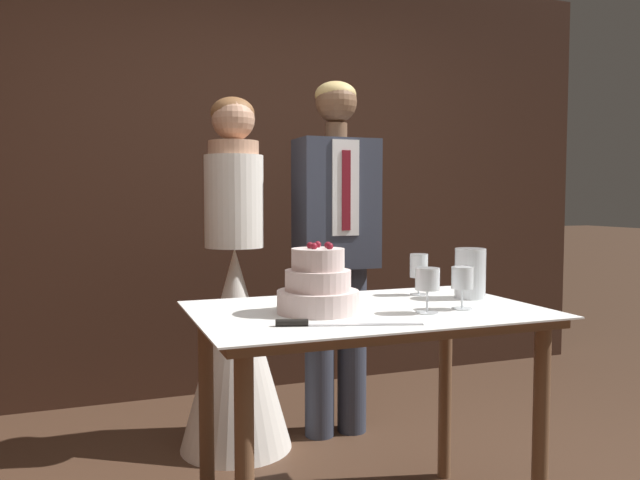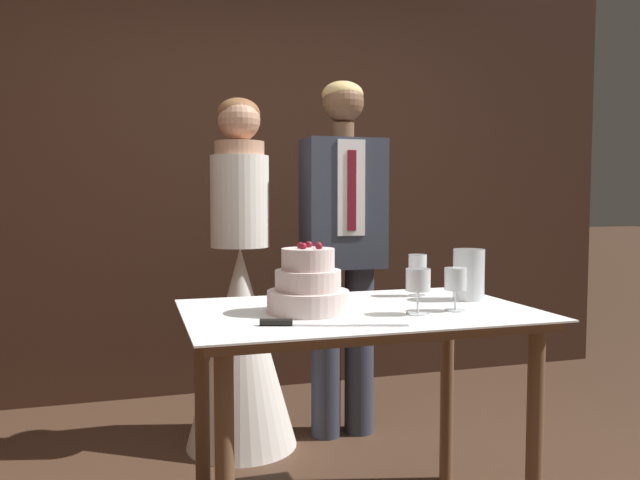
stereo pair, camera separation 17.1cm
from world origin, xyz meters
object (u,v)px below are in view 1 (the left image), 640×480
(wine_glass_far, at_px, (427,281))
(cake_knife, at_px, (321,323))
(cake_table, at_px, (366,339))
(wine_glass_near, at_px, (419,267))
(wine_glass_middle, at_px, (462,280))
(groom, at_px, (336,239))
(hurricane_candle, at_px, (470,274))
(bride, at_px, (235,321))
(tiered_cake, at_px, (318,286))

(wine_glass_far, bearing_deg, cake_knife, -169.77)
(cake_table, distance_m, wine_glass_near, 0.45)
(wine_glass_middle, bearing_deg, groom, 92.62)
(cake_table, bearing_deg, groom, 74.41)
(wine_glass_middle, distance_m, wine_glass_far, 0.15)
(cake_table, xyz_separation_m, wine_glass_far, (0.16, -0.15, 0.22))
(hurricane_candle, distance_m, bride, 1.18)
(tiered_cake, xyz_separation_m, wine_glass_near, (0.51, 0.22, 0.02))
(bride, bearing_deg, wine_glass_middle, -61.77)
(cake_table, distance_m, hurricane_candle, 0.52)
(bride, bearing_deg, groom, -0.05)
(wine_glass_middle, xyz_separation_m, hurricane_candle, (0.17, 0.20, -0.01))
(cake_knife, height_order, hurricane_candle, hurricane_candle)
(cake_knife, bearing_deg, bride, 107.34)
(tiered_cake, xyz_separation_m, cake_knife, (-0.07, -0.21, -0.08))
(cake_table, height_order, tiered_cake, tiered_cake)
(wine_glass_near, relative_size, groom, 0.09)
(wine_glass_middle, bearing_deg, wine_glass_far, -172.00)
(wine_glass_middle, bearing_deg, tiered_cake, 166.68)
(wine_glass_middle, height_order, hurricane_candle, hurricane_candle)
(tiered_cake, height_order, cake_knife, tiered_cake)
(groom, bearing_deg, bride, 179.95)
(wine_glass_near, bearing_deg, cake_knife, -143.30)
(wine_glass_middle, relative_size, bride, 0.09)
(tiered_cake, relative_size, wine_glass_far, 1.82)
(groom, bearing_deg, wine_glass_near, -84.74)
(wine_glass_near, bearing_deg, bride, 129.08)
(bride, bearing_deg, wine_glass_far, -68.89)
(wine_glass_far, bearing_deg, cake_table, 136.74)
(tiered_cake, distance_m, wine_glass_near, 0.56)
(hurricane_candle, bearing_deg, tiered_cake, -173.11)
(cake_knife, xyz_separation_m, hurricane_candle, (0.73, 0.29, 0.09))
(wine_glass_far, height_order, bride, bride)
(groom, bearing_deg, tiered_cake, -115.29)
(bride, bearing_deg, tiered_cake, -85.44)
(cake_knife, bearing_deg, tiered_cake, 89.20)
(cake_table, height_order, wine_glass_far, wine_glass_far)
(tiered_cake, height_order, wine_glass_middle, tiered_cake)
(hurricane_candle, xyz_separation_m, groom, (-0.21, 0.87, 0.09))
(wine_glass_near, relative_size, bride, 0.10)
(cake_table, height_order, wine_glass_near, wine_glass_near)
(groom, bearing_deg, cake_table, -105.59)
(wine_glass_middle, relative_size, wine_glass_far, 0.97)
(bride, height_order, groom, groom)
(wine_glass_near, xyz_separation_m, wine_glass_far, (-0.17, -0.36, -0.00))
(groom, bearing_deg, hurricane_candle, -76.13)
(wine_glass_far, bearing_deg, wine_glass_near, 64.67)
(tiered_cake, distance_m, groom, 1.05)
(tiered_cake, bearing_deg, wine_glass_near, 23.26)
(tiered_cake, bearing_deg, groom, 64.71)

